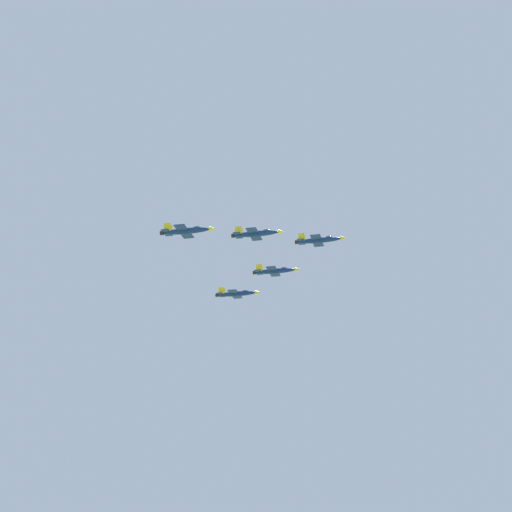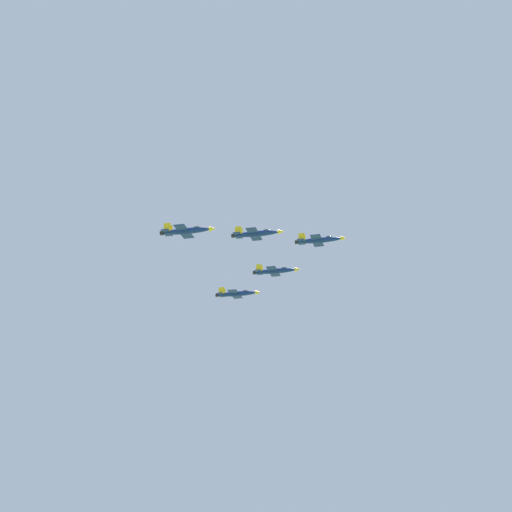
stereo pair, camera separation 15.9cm
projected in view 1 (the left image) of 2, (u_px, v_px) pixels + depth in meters
jet_lead at (319, 240)px, 197.98m from camera, size 9.59×14.75×3.20m
jet_left_wingman at (275, 271)px, 212.25m from camera, size 9.58×14.73×3.19m
jet_right_wingman at (256, 234)px, 188.21m from camera, size 9.49×14.62×3.16m
jet_left_outer at (237, 294)px, 227.06m from camera, size 9.85×15.16×3.28m
jet_right_outer at (187, 231)px, 177.98m from camera, size 9.63×14.85×3.21m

